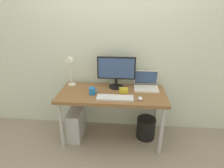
{
  "coord_description": "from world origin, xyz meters",
  "views": [
    {
      "loc": [
        0.18,
        -2.17,
        1.74
      ],
      "look_at": [
        0.0,
        0.0,
        0.83
      ],
      "focal_mm": 30.01,
      "sensor_mm": 36.0,
      "label": 1
    }
  ],
  "objects_px": {
    "monitor": "(116,70)",
    "computer_tower": "(76,124)",
    "coffee_mug": "(92,91)",
    "photo_frame": "(124,91)",
    "wastebasket": "(146,128)",
    "keyboard": "(115,98)",
    "laptop": "(146,84)",
    "desk_lamp": "(69,63)",
    "mouse": "(140,98)",
    "desk": "(112,97)"
  },
  "relations": [
    {
      "from": "monitor",
      "to": "computer_tower",
      "type": "bearing_deg",
      "value": -160.21
    },
    {
      "from": "coffee_mug",
      "to": "photo_frame",
      "type": "bearing_deg",
      "value": 5.53
    },
    {
      "from": "computer_tower",
      "to": "wastebasket",
      "type": "height_order",
      "value": "computer_tower"
    },
    {
      "from": "keyboard",
      "to": "wastebasket",
      "type": "xyz_separation_m",
      "value": [
        0.42,
        0.23,
        -0.57
      ]
    },
    {
      "from": "laptop",
      "to": "desk_lamp",
      "type": "height_order",
      "value": "desk_lamp"
    },
    {
      "from": "photo_frame",
      "to": "wastebasket",
      "type": "xyz_separation_m",
      "value": [
        0.33,
        0.09,
        -0.61
      ]
    },
    {
      "from": "mouse",
      "to": "coffee_mug",
      "type": "distance_m",
      "value": 0.6
    },
    {
      "from": "desk_lamp",
      "to": "monitor",
      "type": "bearing_deg",
      "value": -0.06
    },
    {
      "from": "computer_tower",
      "to": "desk_lamp",
      "type": "bearing_deg",
      "value": 112.03
    },
    {
      "from": "keyboard",
      "to": "mouse",
      "type": "relative_size",
      "value": 4.89
    },
    {
      "from": "desk_lamp",
      "to": "coffee_mug",
      "type": "xyz_separation_m",
      "value": [
        0.34,
        -0.25,
        -0.28
      ]
    },
    {
      "from": "keyboard",
      "to": "computer_tower",
      "type": "height_order",
      "value": "keyboard"
    },
    {
      "from": "keyboard",
      "to": "computer_tower",
      "type": "xyz_separation_m",
      "value": [
        -0.56,
        0.15,
        -0.51
      ]
    },
    {
      "from": "desk_lamp",
      "to": "desk",
      "type": "bearing_deg",
      "value": -16.71
    },
    {
      "from": "wastebasket",
      "to": "desk_lamp",
      "type": "bearing_deg",
      "value": 173.71
    },
    {
      "from": "photo_frame",
      "to": "computer_tower",
      "type": "height_order",
      "value": "photo_frame"
    },
    {
      "from": "desk_lamp",
      "to": "mouse",
      "type": "xyz_separation_m",
      "value": [
        0.94,
        -0.35,
        -0.31
      ]
    },
    {
      "from": "laptop",
      "to": "keyboard",
      "type": "bearing_deg",
      "value": -137.74
    },
    {
      "from": "laptop",
      "to": "coffee_mug",
      "type": "xyz_separation_m",
      "value": [
        -0.69,
        -0.26,
        -0.01
      ]
    },
    {
      "from": "desk_lamp",
      "to": "wastebasket",
      "type": "distance_m",
      "value": 1.39
    },
    {
      "from": "desk",
      "to": "computer_tower",
      "type": "bearing_deg",
      "value": -177.51
    },
    {
      "from": "monitor",
      "to": "photo_frame",
      "type": "distance_m",
      "value": 0.3
    },
    {
      "from": "mouse",
      "to": "desk",
      "type": "bearing_deg",
      "value": 154.24
    },
    {
      "from": "coffee_mug",
      "to": "laptop",
      "type": "bearing_deg",
      "value": 20.84
    },
    {
      "from": "coffee_mug",
      "to": "computer_tower",
      "type": "xyz_separation_m",
      "value": [
        -0.26,
        0.05,
        -0.54
      ]
    },
    {
      "from": "monitor",
      "to": "coffee_mug",
      "type": "height_order",
      "value": "monitor"
    },
    {
      "from": "monitor",
      "to": "wastebasket",
      "type": "relative_size",
      "value": 1.68
    },
    {
      "from": "desk",
      "to": "coffee_mug",
      "type": "distance_m",
      "value": 0.28
    },
    {
      "from": "mouse",
      "to": "computer_tower",
      "type": "height_order",
      "value": "mouse"
    },
    {
      "from": "coffee_mug",
      "to": "keyboard",
      "type": "bearing_deg",
      "value": -18.18
    },
    {
      "from": "monitor",
      "to": "computer_tower",
      "type": "height_order",
      "value": "monitor"
    },
    {
      "from": "monitor",
      "to": "coffee_mug",
      "type": "xyz_separation_m",
      "value": [
        -0.28,
        -0.25,
        -0.2
      ]
    },
    {
      "from": "keyboard",
      "to": "photo_frame",
      "type": "relative_size",
      "value": 4.0
    },
    {
      "from": "desk",
      "to": "desk_lamp",
      "type": "height_order",
      "value": "desk_lamp"
    },
    {
      "from": "keyboard",
      "to": "wastebasket",
      "type": "height_order",
      "value": "keyboard"
    },
    {
      "from": "desk",
      "to": "keyboard",
      "type": "bearing_deg",
      "value": -73.02
    },
    {
      "from": "desk_lamp",
      "to": "computer_tower",
      "type": "height_order",
      "value": "desk_lamp"
    },
    {
      "from": "mouse",
      "to": "wastebasket",
      "type": "xyz_separation_m",
      "value": [
        0.12,
        0.23,
        -0.58
      ]
    },
    {
      "from": "wastebasket",
      "to": "laptop",
      "type": "bearing_deg",
      "value": 102.76
    },
    {
      "from": "monitor",
      "to": "laptop",
      "type": "bearing_deg",
      "value": 2.27
    },
    {
      "from": "keyboard",
      "to": "mouse",
      "type": "bearing_deg",
      "value": -0.41
    },
    {
      "from": "coffee_mug",
      "to": "photo_frame",
      "type": "relative_size",
      "value": 1.02
    },
    {
      "from": "monitor",
      "to": "desk_lamp",
      "type": "distance_m",
      "value": 0.63
    },
    {
      "from": "keyboard",
      "to": "wastebasket",
      "type": "distance_m",
      "value": 0.75
    },
    {
      "from": "coffee_mug",
      "to": "computer_tower",
      "type": "height_order",
      "value": "coffee_mug"
    },
    {
      "from": "desk_lamp",
      "to": "computer_tower",
      "type": "bearing_deg",
      "value": -67.97
    },
    {
      "from": "coffee_mug",
      "to": "computer_tower",
      "type": "distance_m",
      "value": 0.61
    },
    {
      "from": "mouse",
      "to": "keyboard",
      "type": "bearing_deg",
      "value": 179.59
    },
    {
      "from": "monitor",
      "to": "coffee_mug",
      "type": "relative_size",
      "value": 4.52
    },
    {
      "from": "laptop",
      "to": "mouse",
      "type": "xyz_separation_m",
      "value": [
        -0.09,
        -0.36,
        -0.04
      ]
    }
  ]
}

